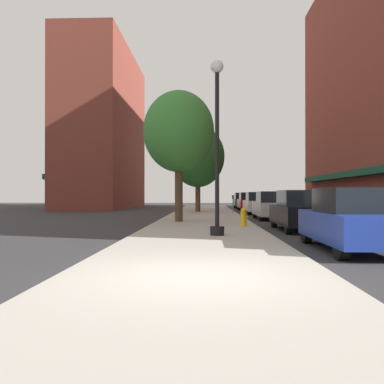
{
  "coord_description": "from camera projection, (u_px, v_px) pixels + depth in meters",
  "views": [
    {
      "loc": [
        0.18,
        -6.87,
        1.5
      ],
      "look_at": [
        -0.65,
        15.9,
        1.62
      ],
      "focal_mm": 37.85,
      "sensor_mm": 36.0,
      "label": 1
    }
  ],
  "objects": [
    {
      "name": "car_green",
      "position": [
        242.0,
        201.0,
        43.5
      ],
      "size": [
        1.8,
        4.3,
        1.66
      ],
      "rotation": [
        0.0,
        0.0,
        -0.01
      ],
      "color": "black",
      "rests_on": "ground"
    },
    {
      "name": "car_black",
      "position": [
        300.0,
        211.0,
        16.6
      ],
      "size": [
        1.8,
        4.3,
        1.66
      ],
      "rotation": [
        0.0,
        0.0,
        0.03
      ],
      "color": "black",
      "rests_on": "ground"
    },
    {
      "name": "building_far_background",
      "position": [
        105.0,
        131.0,
        44.29
      ],
      "size": [
        6.8,
        18.0,
        16.93
      ],
      "color": "brown",
      "rests_on": "ground"
    },
    {
      "name": "car_silver",
      "position": [
        271.0,
        206.0,
        23.9
      ],
      "size": [
        1.8,
        4.3,
        1.66
      ],
      "rotation": [
        0.0,
        0.0,
        -0.02
      ],
      "color": "black",
      "rests_on": "ground"
    },
    {
      "name": "sidewalk_slab",
      "position": [
        204.0,
        217.0,
        25.85
      ],
      "size": [
        4.8,
        50.0,
        0.12
      ],
      "primitive_type": "cube",
      "color": "#A8A399",
      "rests_on": "ground"
    },
    {
      "name": "car_blue",
      "position": [
        351.0,
        220.0,
        10.68
      ],
      "size": [
        1.8,
        4.3,
        1.66
      ],
      "rotation": [
        0.0,
        0.0,
        -0.03
      ],
      "color": "black",
      "rests_on": "ground"
    },
    {
      "name": "car_white",
      "position": [
        257.0,
        203.0,
        30.48
      ],
      "size": [
        1.8,
        4.3,
        1.66
      ],
      "rotation": [
        0.0,
        0.0,
        -0.03
      ],
      "color": "black",
      "rests_on": "ground"
    },
    {
      "name": "tree_near",
      "position": [
        179.0,
        132.0,
        20.53
      ],
      "size": [
        3.6,
        3.6,
        6.64
      ],
      "color": "#4C3823",
      "rests_on": "sidewalk_slab"
    },
    {
      "name": "parking_meter_near",
      "position": [
        233.0,
        202.0,
        28.72
      ],
      "size": [
        0.14,
        0.09,
        1.31
      ],
      "color": "slate",
      "rests_on": "sidewalk_slab"
    },
    {
      "name": "ground_plane",
      "position": [
        269.0,
        219.0,
        24.71
      ],
      "size": [
        90.0,
        90.0,
        0.0
      ],
      "primitive_type": "plane",
      "color": "#2D2D30"
    },
    {
      "name": "car_red",
      "position": [
        249.0,
        202.0,
        36.93
      ],
      "size": [
        1.8,
        4.3,
        1.66
      ],
      "rotation": [
        0.0,
        0.0,
        -0.01
      ],
      "color": "black",
      "rests_on": "ground"
    },
    {
      "name": "tree_mid",
      "position": [
        198.0,
        157.0,
        32.07
      ],
      "size": [
        4.24,
        4.24,
        6.81
      ],
      "color": "#4C3823",
      "rests_on": "sidewalk_slab"
    },
    {
      "name": "fire_hydrant",
      "position": [
        244.0,
        217.0,
        17.43
      ],
      "size": [
        0.33,
        0.26,
        0.79
      ],
      "color": "gold",
      "rests_on": "sidewalk_slab"
    },
    {
      "name": "lamppost",
      "position": [
        217.0,
        144.0,
        13.58
      ],
      "size": [
        0.48,
        0.48,
        5.9
      ],
      "color": "black",
      "rests_on": "sidewalk_slab"
    }
  ]
}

